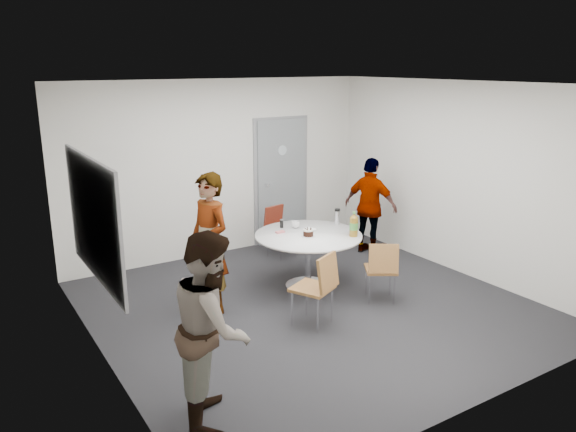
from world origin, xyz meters
TOP-DOWN VIEW (x-y plane):
  - floor at (0.00, 0.00)m, footprint 5.00×5.00m
  - ceiling at (0.00, 0.00)m, footprint 5.00×5.00m
  - wall_back at (0.00, 2.50)m, footprint 5.00×0.00m
  - wall_left at (-2.50, 0.00)m, footprint 0.00×5.00m
  - wall_right at (2.50, 0.00)m, footprint 0.00×5.00m
  - wall_front at (0.00, -2.50)m, footprint 5.00×0.00m
  - door at (1.10, 2.48)m, footprint 1.02×0.17m
  - whiteboard at (-2.46, 0.20)m, footprint 0.04×1.90m
  - table at (0.37, 0.55)m, footprint 1.42×1.42m
  - chair_near_left at (-0.23, -0.48)m, footprint 0.56×0.58m
  - chair_near_right at (0.83, -0.35)m, footprint 0.54×0.55m
  - chair_far at (0.65, 1.85)m, footprint 0.44×0.47m
  - person_main at (-1.08, 0.57)m, footprint 0.52×0.69m
  - person_left at (-1.95, -1.37)m, footprint 0.91×0.99m
  - person_right at (1.95, 1.20)m, footprint 0.67×0.97m

SIDE VIEW (x-z plane):
  - floor at x=0.00m, z-range 0.00..0.00m
  - chair_far at x=0.65m, z-range 0.08..0.87m
  - chair_near_right at x=0.83m, z-range 0.08..0.88m
  - chair_near_left at x=-0.23m, z-range 0.10..0.97m
  - table at x=0.37m, z-range 0.11..1.17m
  - person_right at x=1.95m, z-range 0.00..1.52m
  - person_left at x=-1.95m, z-range 0.00..1.65m
  - person_main at x=-1.08m, z-range 0.00..1.71m
  - door at x=1.10m, z-range -0.03..2.09m
  - wall_back at x=0.00m, z-range -1.15..3.85m
  - wall_left at x=-2.50m, z-range -1.15..3.85m
  - wall_right at x=2.50m, z-range -1.15..3.85m
  - wall_front at x=0.00m, z-range -1.15..3.85m
  - whiteboard at x=-2.46m, z-range 0.82..2.08m
  - ceiling at x=0.00m, z-range 2.70..2.70m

